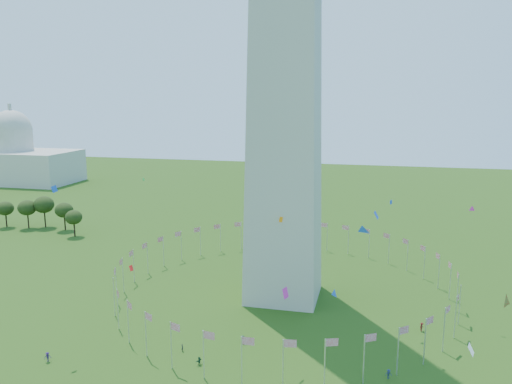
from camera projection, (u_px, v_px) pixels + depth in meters
The scene contains 4 objects.
flag_ring at pixel (284, 278), 121.97m from camera, with size 80.24×80.24×9.00m.
capitol_building at pixel (13, 142), 283.39m from camera, with size 70.00×35.00×46.00m, color beige, non-canonical shape.
kites_aloft at pixel (367, 265), 87.44m from camera, with size 112.63×77.22×28.36m.
tree_line_west at pixel (16, 214), 185.11m from camera, with size 55.44×15.42×12.80m.
Camera 1 is at (20.02, -64.29, 48.19)m, focal length 35.00 mm.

